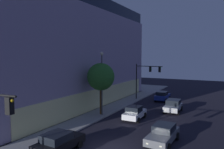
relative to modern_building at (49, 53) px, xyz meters
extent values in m
cube|color=#4C4C51|center=(0.00, 0.05, -8.18)|extent=(34.51, 21.05, 0.15)
cube|color=#F5F0A0|center=(0.00, -10.08, -6.69)|extent=(30.69, 0.60, 2.83)
cube|color=#9E8DAB|center=(0.00, 0.05, -0.86)|extent=(34.11, 20.65, 14.49)
cube|color=#1B2338|center=(0.00, 0.05, 7.39)|extent=(33.42, 20.24, 2.01)
cube|color=black|center=(-20.41, -17.18, -3.10)|extent=(0.35, 0.35, 0.90)
sphere|color=yellow|center=(-20.39, -17.36, -2.82)|extent=(0.18, 0.18, 0.18)
cylinder|color=black|center=(8.19, -12.68, -4.99)|extent=(0.18, 0.18, 6.24)
cylinder|color=black|center=(7.96, -15.05, -2.25)|extent=(0.58, 4.75, 0.12)
cube|color=black|center=(7.94, -15.28, -2.75)|extent=(0.35, 0.35, 0.90)
sphere|color=green|center=(7.92, -15.46, -2.75)|extent=(0.18, 0.18, 0.18)
cube|color=black|center=(7.78, -16.94, -2.75)|extent=(0.35, 0.35, 0.90)
sphere|color=green|center=(7.76, -17.12, -2.47)|extent=(0.18, 0.18, 0.18)
cylinder|color=#454545|center=(-3.86, -12.75, -4.24)|extent=(0.16, 0.16, 7.74)
sphere|color=#F9EFC6|center=(-3.86, -12.75, -0.22)|extent=(0.44, 0.44, 0.44)
cylinder|color=brown|center=(-3.66, -12.47, -6.36)|extent=(0.32, 0.32, 3.49)
sphere|color=#2A6724|center=(-3.66, -12.47, -3.20)|extent=(3.56, 3.56, 3.56)
cube|color=black|center=(-14.55, -15.11, -7.62)|extent=(4.42, 2.13, 0.68)
cube|color=black|center=(-14.87, -15.10, -6.98)|extent=(2.20, 1.85, 0.60)
cube|color=#F9F4CC|center=(-12.40, -14.60, -7.62)|extent=(0.13, 0.20, 0.12)
cube|color=#F9F4CC|center=(-12.45, -15.78, -7.62)|extent=(0.13, 0.20, 0.12)
cylinder|color=black|center=(-13.16, -14.18, -7.96)|extent=(0.61, 0.26, 0.60)
cylinder|color=black|center=(-13.24, -16.15, -7.96)|extent=(0.61, 0.26, 0.60)
cube|color=slate|center=(-8.98, -22.05, -7.59)|extent=(4.73, 2.03, 0.64)
cube|color=black|center=(-8.63, -22.07, -6.96)|extent=(2.17, 1.74, 0.62)
cube|color=#F9F4CC|center=(-11.28, -22.52, -7.59)|extent=(0.13, 0.20, 0.12)
cube|color=#F9F4CC|center=(-11.24, -21.41, -7.59)|extent=(0.13, 0.20, 0.12)
cylinder|color=black|center=(-10.46, -22.92, -7.91)|extent=(0.70, 0.27, 0.69)
cylinder|color=black|center=(-10.39, -21.07, -7.91)|extent=(0.70, 0.27, 0.69)
cylinder|color=black|center=(-7.57, -23.03, -7.91)|extent=(0.70, 0.27, 0.69)
cylinder|color=black|center=(-7.50, -21.18, -7.91)|extent=(0.70, 0.27, 0.69)
cube|color=silver|center=(-3.33, -17.09, -7.60)|extent=(4.06, 1.90, 0.65)
cube|color=black|center=(-3.63, -17.10, -6.94)|extent=(1.93, 1.65, 0.69)
cube|color=#F9F4CC|center=(-1.39, -16.50, -7.60)|extent=(0.13, 0.20, 0.12)
cube|color=#F9F4CC|center=(-1.35, -17.56, -7.60)|extent=(0.13, 0.20, 0.12)
cylinder|color=black|center=(-2.11, -16.17, -7.93)|extent=(0.66, 0.26, 0.65)
cylinder|color=black|center=(-2.05, -17.93, -7.93)|extent=(0.66, 0.26, 0.65)
cylinder|color=black|center=(-4.60, -16.25, -7.93)|extent=(0.66, 0.26, 0.65)
cylinder|color=black|center=(-4.54, -18.01, -7.93)|extent=(0.66, 0.26, 0.65)
cube|color=#B7BABF|center=(2.44, -20.41, -7.59)|extent=(4.08, 2.00, 0.64)
cube|color=black|center=(2.74, -20.41, -6.93)|extent=(2.24, 1.77, 0.69)
cube|color=#F9F4CC|center=(0.48, -21.03, -7.59)|extent=(0.12, 0.20, 0.12)
cube|color=#F9F4CC|center=(0.46, -19.89, -7.59)|extent=(0.12, 0.20, 0.12)
cylinder|color=black|center=(1.21, -21.40, -7.91)|extent=(0.70, 0.26, 0.69)
cylinder|color=black|center=(1.16, -19.49, -7.91)|extent=(0.70, 0.26, 0.69)
cylinder|color=black|center=(3.71, -21.34, -7.91)|extent=(0.70, 0.26, 0.69)
cylinder|color=black|center=(3.67, -19.43, -7.91)|extent=(0.70, 0.26, 0.69)
cube|color=navy|center=(9.33, -17.10, -7.55)|extent=(4.03, 1.82, 0.71)
cube|color=black|center=(9.03, -17.10, -6.89)|extent=(2.10, 1.63, 0.59)
cube|color=#F9F4CC|center=(11.29, -16.58, -7.55)|extent=(0.12, 0.20, 0.12)
cube|color=#F9F4CC|center=(11.29, -17.65, -7.55)|extent=(0.12, 0.20, 0.12)
cylinder|color=black|center=(10.58, -16.22, -7.90)|extent=(0.72, 0.25, 0.71)
cylinder|color=black|center=(10.57, -18.01, -7.90)|extent=(0.72, 0.25, 0.71)
cylinder|color=black|center=(8.09, -16.20, -7.90)|extent=(0.72, 0.25, 0.71)
cylinder|color=black|center=(8.08, -17.99, -7.90)|extent=(0.72, 0.25, 0.71)
camera|label=1|loc=(-27.46, -26.88, -0.61)|focal=34.65mm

